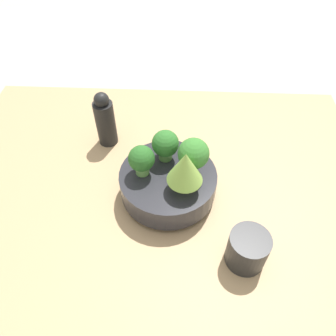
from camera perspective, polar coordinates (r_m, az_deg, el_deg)
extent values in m
plane|color=#ADA89E|center=(0.78, -1.98, -7.09)|extent=(6.00, 6.00, 0.00)
cube|color=tan|center=(0.76, -2.02, -6.11)|extent=(1.01, 0.83, 0.05)
cylinder|color=#28282D|center=(0.74, 0.00, -4.19)|extent=(0.09, 0.09, 0.01)
cylinder|color=#28282D|center=(0.72, 0.00, -2.52)|extent=(0.21, 0.21, 0.05)
cylinder|color=#609347|center=(0.69, 4.27, 0.16)|extent=(0.02, 0.02, 0.04)
sphere|color=#387A2D|center=(0.66, 4.46, 2.52)|extent=(0.06, 0.06, 0.06)
cylinder|color=#6BA34C|center=(0.69, -4.49, -0.11)|extent=(0.03, 0.03, 0.02)
sphere|color=#286023|center=(0.67, -4.65, 1.66)|extent=(0.06, 0.06, 0.06)
cylinder|color=#609347|center=(0.72, -0.44, 2.44)|extent=(0.03, 0.03, 0.02)
sphere|color=#2D6B28|center=(0.70, -0.46, 4.30)|extent=(0.06, 0.06, 0.06)
cylinder|color=#7AB256|center=(0.66, 2.85, -2.83)|extent=(0.02, 0.02, 0.03)
cone|color=#84AD47|center=(0.62, 3.03, 0.14)|extent=(0.07, 0.07, 0.07)
cylinder|color=black|center=(0.65, 13.65, -13.61)|extent=(0.08, 0.08, 0.08)
cylinder|color=black|center=(0.84, -10.80, 7.65)|extent=(0.05, 0.05, 0.12)
sphere|color=black|center=(0.80, -11.53, 11.55)|extent=(0.04, 0.04, 0.04)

